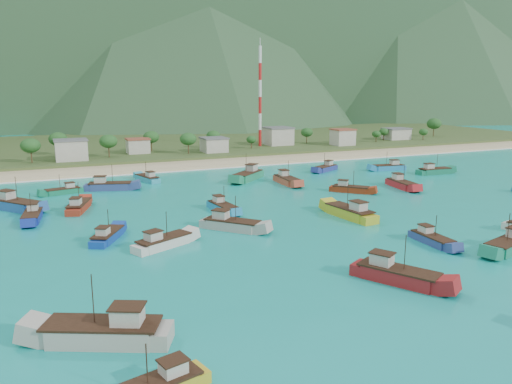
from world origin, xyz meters
name	(u,v)px	position (x,y,z in m)	size (l,w,h in m)	color
ground	(284,227)	(0.00, 0.00, 0.00)	(600.00, 600.00, 0.00)	#0C7F8A
beach	(176,166)	(0.00, 79.00, 0.00)	(400.00, 18.00, 1.20)	beige
land	(141,146)	(0.00, 140.00, 0.00)	(400.00, 110.00, 2.40)	#385123
surf_line	(184,171)	(0.00, 69.50, 0.00)	(400.00, 2.50, 0.08)	white
village	(168,144)	(3.35, 103.11, 4.79)	(213.38, 30.30, 7.56)	beige
vegetation	(157,143)	(-0.71, 103.54, 5.41)	(276.73, 25.81, 9.30)	#235623
radio_tower	(260,97)	(43.28, 108.00, 21.68)	(1.20, 1.20, 40.17)	red
boat_0	(222,208)	(-6.51, 16.15, 0.68)	(4.06, 10.29, 5.92)	#1B81B6
boat_1	(231,225)	(-9.83, 2.19, 0.85)	(10.35, 10.87, 6.85)	#A8A298
boat_2	(397,276)	(1.62, -30.29, 0.90)	(9.00, 12.28, 7.13)	maroon
boat_3	(108,237)	(-31.61, 4.56, 0.64)	(7.10, 9.80, 5.68)	#123B99
boat_5	(509,246)	(26.70, -26.98, 0.83)	(11.89, 6.46, 6.74)	#197A5C
boat_7	(432,240)	(18.10, -19.08, 0.60)	(3.19, 9.36, 5.46)	navy
boat_8	(287,181)	(19.77, 37.59, 0.85)	(3.93, 11.73, 6.85)	#B4442E
boat_12	(434,171)	(67.52, 33.50, 0.79)	(11.18, 3.99, 6.49)	#136C4C
boat_13	(105,333)	(-36.48, -31.38, 1.03)	(13.64, 9.28, 7.83)	#A6A297
boat_14	(402,185)	(44.71, 20.76, 0.83)	(5.12, 11.78, 6.73)	red
boat_16	(248,176)	(12.26, 47.05, 1.06)	(12.75, 11.96, 7.98)	#1D8058
boat_17	(79,207)	(-34.40, 28.85, 0.75)	(6.28, 11.10, 6.29)	maroon
boat_18	(389,168)	(59.57, 44.88, 0.75)	(10.97, 4.66, 6.28)	#217EB6
boat_19	(15,205)	(-46.88, 34.99, 1.01)	(11.19, 12.52, 7.69)	#2659A2
boat_20	(63,192)	(-36.50, 48.06, 0.57)	(9.32, 4.62, 5.29)	#11744E
boat_21	(109,186)	(-25.50, 48.41, 0.88)	(12.33, 6.72, 6.99)	navy
boat_24	(163,243)	(-23.76, -3.04, 0.75)	(10.95, 7.43, 6.28)	beige
boat_26	(326,169)	(40.48, 51.51, 0.71)	(10.44, 7.52, 6.05)	navy
boat_28	(350,213)	(15.08, 0.52, 0.96)	(5.12, 12.92, 7.43)	gold
boat_31	(350,189)	(29.20, 21.40, 0.67)	(9.01, 9.15, 5.86)	maroon
boat_32	(32,217)	(-43.45, 23.95, 0.70)	(4.17, 10.47, 6.02)	#182C97
boat_33	(148,179)	(-14.12, 56.31, 0.67)	(5.45, 10.34, 5.86)	teal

